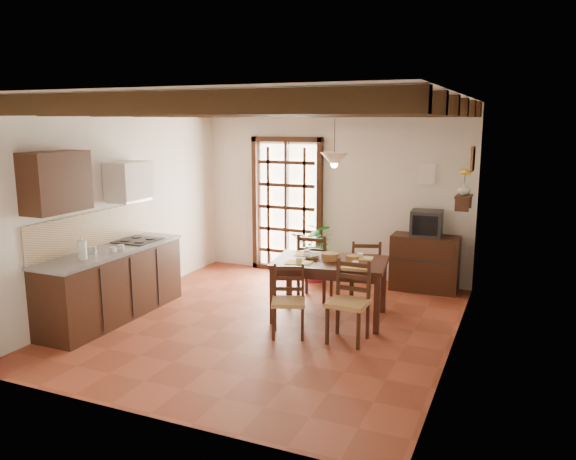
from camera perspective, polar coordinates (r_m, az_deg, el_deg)
The scene contains 25 objects.
ground_plane at distance 7.27m, azimuth -2.00°, elevation -9.44°, with size 5.00×5.00×0.00m, color brown.
room_shell at distance 6.84m, azimuth -2.10°, elevation 4.95°, with size 4.52×5.02×2.81m.
ceiling_beams at distance 6.81m, azimuth -2.15°, elevation 12.28°, with size 4.50×4.34×0.20m.
french_door at distance 9.46m, azimuth -0.12°, elevation 2.76°, with size 1.26×0.11×2.32m.
kitchen_counter at distance 7.67m, azimuth -17.39°, elevation -5.12°, with size 0.64×2.25×1.38m.
upper_cabinet at distance 6.99m, azimuth -22.52°, elevation 4.52°, with size 0.35×0.80×0.70m, color black.
range_hood at distance 7.91m, azimuth -15.86°, elevation 4.77°, with size 0.38×0.60×0.54m.
counter_items at distance 7.62m, azimuth -17.16°, elevation -1.44°, with size 0.50×1.43×0.25m.
dining_table at distance 7.28m, azimuth 4.30°, elevation -3.84°, with size 1.54×1.11×0.78m.
chair_near_left at distance 6.79m, azimuth 0.05°, elevation -8.53°, with size 0.50×0.49×0.85m.
chair_near_right at distance 6.64m, azimuth 6.13°, elevation -8.77°, with size 0.45×0.43×0.95m.
chair_far_left at distance 8.13m, azimuth 2.74°, elevation -4.93°, with size 0.47×0.45×0.97m.
chair_far_right at distance 8.02m, azimuth 7.78°, elevation -5.37°, with size 0.54×0.53×0.92m.
table_setting at distance 7.24m, azimuth 4.32°, elevation -2.69°, with size 1.04×0.69×0.10m.
table_bowl at distance 7.34m, azimuth 2.43°, elevation -2.67°, with size 0.22×0.22×0.05m, color white.
sideboard at distance 8.74m, azimuth 13.71°, elevation -3.29°, with size 1.00×0.45×0.85m, color black.
crt_tv at distance 8.61m, azimuth 13.89°, elevation 0.66°, with size 0.47×0.44×0.39m.
fuse_box at distance 8.78m, azimuth 13.95°, elevation 5.56°, with size 0.25×0.03×0.32m, color white.
plant_pot at distance 9.11m, azimuth 2.73°, elevation -4.44°, with size 0.36×0.36×0.22m, color maroon.
potted_plant at distance 9.00m, azimuth 2.76°, elevation -1.62°, with size 1.83×1.57×2.04m, color #144C19.
wall_shelf at distance 7.86m, azimuth 17.41°, elevation 3.00°, with size 0.20×0.42×0.20m.
shelf_vase at distance 7.84m, azimuth 17.47°, elevation 4.01°, with size 0.15×0.15×0.15m, color #B2BFB2.
shelf_flowers at distance 7.82m, azimuth 17.56°, elevation 5.52°, with size 0.14×0.14×0.36m.
framed_picture at distance 7.80m, azimuth 18.26°, elevation 6.88°, with size 0.03×0.32×0.32m.
pendant_lamp at distance 7.14m, azimuth 4.73°, elevation 7.29°, with size 0.36×0.36×0.84m.
Camera 1 is at (2.91, -6.15, 2.55)m, focal length 35.00 mm.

